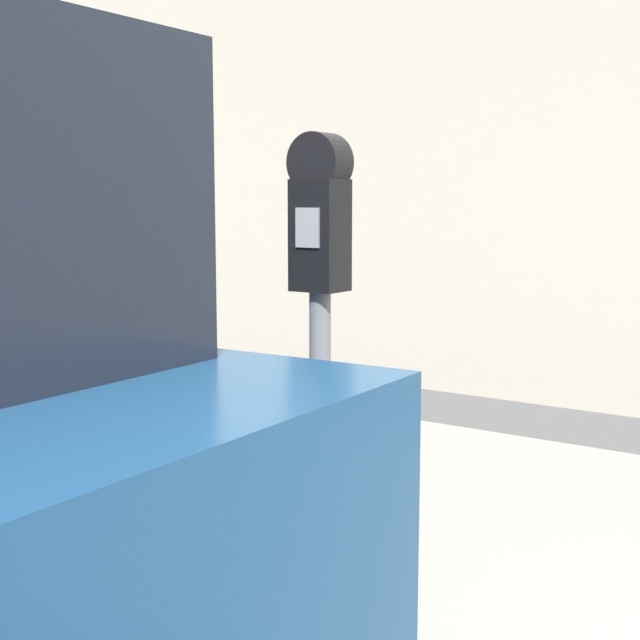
% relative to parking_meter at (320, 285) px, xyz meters
% --- Properties ---
extents(sidewalk, '(24.00, 2.80, 0.15)m').
position_rel_parking_meter_xyz_m(sidewalk, '(0.44, 0.95, -1.14)').
color(sidewalk, '#ADAAA3').
rests_on(sidewalk, ground_plane).
extents(parking_meter, '(0.20, 0.14, 1.57)m').
position_rel_parking_meter_xyz_m(parking_meter, '(0.00, 0.00, 0.00)').
color(parking_meter, slate).
rests_on(parking_meter, sidewalk).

